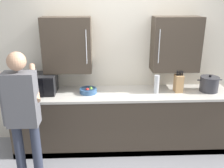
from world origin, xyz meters
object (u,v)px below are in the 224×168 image
thermos_flask (157,84)px  person_figure (23,111)px  knife_block (178,83)px  microwave_oven (37,84)px  fruit_bowl (88,90)px  stock_pot (209,84)px

thermos_flask → person_figure: bearing=-154.9°
knife_block → person_figure: 2.17m
microwave_oven → knife_block: size_ratio=1.53×
thermos_flask → person_figure: person_figure is taller
microwave_oven → fruit_bowl: (0.74, -0.04, -0.10)m
thermos_flask → knife_block: bearing=8.0°
stock_pot → thermos_flask: bearing=-177.0°
knife_block → thermos_flask: (-0.33, -0.05, 0.01)m
microwave_oven → thermos_flask: bearing=-2.4°
fruit_bowl → person_figure: person_figure is taller
fruit_bowl → stock_pot: size_ratio=0.68×
fruit_bowl → stock_pot: stock_pot is taller
microwave_oven → stock_pot: microwave_oven is taller
stock_pot → person_figure: 2.59m
thermos_flask → person_figure: 1.84m
microwave_oven → thermos_flask: 1.72m
fruit_bowl → stock_pot: (1.77, 0.01, 0.07)m
microwave_oven → stock_pot: 2.51m
person_figure → fruit_bowl: bearing=50.0°
knife_block → thermos_flask: knife_block is taller
knife_block → fruit_bowl: (-1.32, -0.01, -0.09)m
microwave_oven → fruit_bowl: 0.74m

